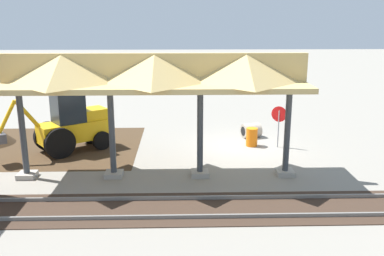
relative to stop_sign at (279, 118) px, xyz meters
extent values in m
plane|color=gray|center=(1.67, -0.07, -1.46)|extent=(120.00, 120.00, 0.00)
cube|color=#42301E|center=(12.05, -0.38, -1.45)|extent=(10.49, 7.00, 0.01)
cube|color=#9E998E|center=(0.53, 3.74, -1.36)|extent=(0.70, 0.70, 0.20)
cylinder|color=#383D42|center=(0.53, 3.74, 0.34)|extent=(0.24, 0.24, 3.60)
cube|color=#9E998E|center=(3.98, 3.74, -1.36)|extent=(0.70, 0.70, 0.20)
cylinder|color=#383D42|center=(3.98, 3.74, 0.34)|extent=(0.24, 0.24, 3.60)
cube|color=#9E998E|center=(7.43, 3.74, -1.36)|extent=(0.70, 0.70, 0.20)
cylinder|color=#383D42|center=(7.43, 3.74, 0.34)|extent=(0.24, 0.24, 3.60)
cube|color=#9E998E|center=(10.87, 3.74, -1.36)|extent=(0.70, 0.70, 0.20)
cylinder|color=#383D42|center=(10.87, 3.74, 0.34)|extent=(0.24, 0.24, 3.60)
cube|color=tan|center=(5.70, 3.74, 2.24)|extent=(11.55, 3.20, 0.20)
cube|color=tan|center=(5.70, 3.74, 2.89)|extent=(11.55, 0.20, 1.10)
pyramid|color=tan|center=(2.25, 3.74, 2.89)|extent=(3.10, 3.20, 1.10)
pyramid|color=tan|center=(5.70, 3.74, 2.89)|extent=(3.10, 3.20, 1.10)
pyramid|color=tan|center=(9.15, 3.74, 2.89)|extent=(3.10, 3.20, 1.10)
cube|color=slate|center=(1.67, 6.07, -1.38)|extent=(60.00, 0.08, 0.15)
cube|color=slate|center=(1.67, 7.50, -1.38)|extent=(60.00, 0.08, 0.15)
cube|color=#38281E|center=(1.67, 6.78, -1.44)|extent=(60.00, 2.58, 0.03)
cylinder|color=gray|center=(0.00, 0.00, -0.53)|extent=(0.06, 0.06, 1.85)
cylinder|color=red|center=(0.00, 0.00, 0.20)|extent=(0.67, 0.41, 0.76)
cube|color=#EAB214|center=(9.80, 0.22, -0.49)|extent=(3.36, 2.92, 0.90)
cube|color=#1E262D|center=(9.97, 0.34, 0.66)|extent=(1.74, 1.71, 1.40)
cube|color=#EAB214|center=(8.97, -0.37, 0.21)|extent=(1.57, 1.56, 0.50)
cylinder|color=black|center=(11.00, 0.20, -0.76)|extent=(1.31, 1.06, 1.40)
cylinder|color=black|center=(10.17, 1.37, -0.76)|extent=(1.31, 1.06, 1.40)
cylinder|color=black|center=(9.30, -0.94, -1.01)|extent=(0.91, 0.77, 0.90)
cylinder|color=black|center=(8.54, 0.12, -1.01)|extent=(0.91, 0.77, 0.90)
cylinder|color=#EAB214|center=(11.48, 1.43, 0.62)|extent=(0.97, 0.77, 1.41)
cylinder|color=#EAB214|center=(12.21, 1.95, 0.51)|extent=(0.92, 0.73, 1.61)
cylinder|color=#9E9384|center=(1.02, -1.75, -1.08)|extent=(1.12, 1.00, 0.75)
cylinder|color=black|center=(1.47, -1.61, -1.08)|extent=(0.17, 0.47, 0.49)
cylinder|color=orange|center=(1.24, -0.25, -1.01)|extent=(0.56, 0.56, 0.90)
camera|label=1|loc=(4.74, 19.88, 4.84)|focal=40.00mm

